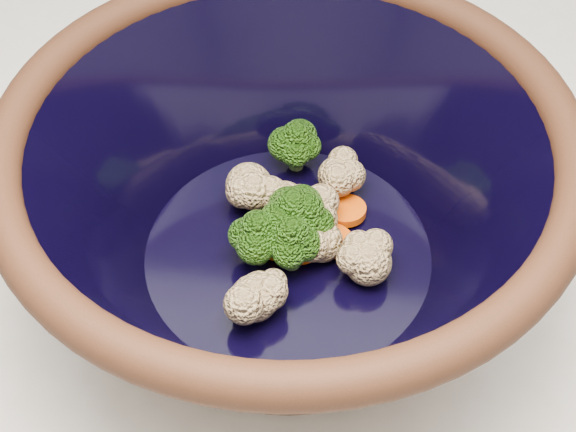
# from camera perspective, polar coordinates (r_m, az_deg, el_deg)

# --- Properties ---
(mixing_bowl) EXTENTS (0.36, 0.36, 0.16)m
(mixing_bowl) POSITION_cam_1_polar(r_m,az_deg,el_deg) (0.52, -0.00, 1.10)
(mixing_bowl) COLOR black
(mixing_bowl) RESTS_ON counter
(vegetable_pile) EXTENTS (0.12, 0.17, 0.05)m
(vegetable_pile) POSITION_cam_1_polar(r_m,az_deg,el_deg) (0.55, 0.44, -0.24)
(vegetable_pile) COLOR #608442
(vegetable_pile) RESTS_ON mixing_bowl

